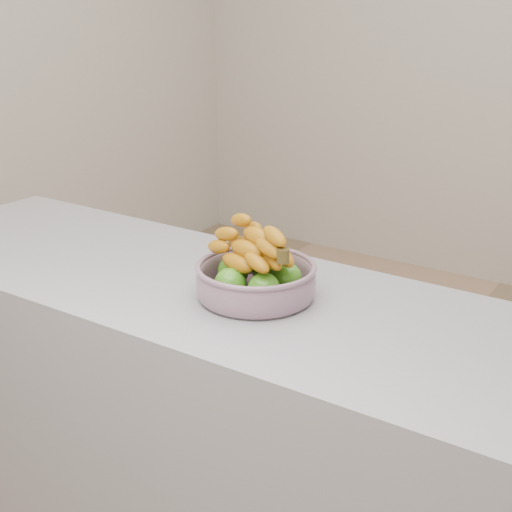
# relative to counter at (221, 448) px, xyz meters

# --- Properties ---
(ground) EXTENTS (4.00, 4.00, 0.00)m
(ground) POSITION_rel_counter_xyz_m (0.00, 0.66, -0.45)
(ground) COLOR tan
(ground) RESTS_ON ground
(counter) EXTENTS (2.00, 0.60, 0.90)m
(counter) POSITION_rel_counter_xyz_m (0.00, 0.00, 0.00)
(counter) COLOR #9E9EA7
(counter) RESTS_ON ground
(fruit_bowl) EXTENTS (0.27, 0.27, 0.17)m
(fruit_bowl) POSITION_rel_counter_xyz_m (0.11, 0.00, 0.50)
(fruit_bowl) COLOR #8B97A7
(fruit_bowl) RESTS_ON counter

